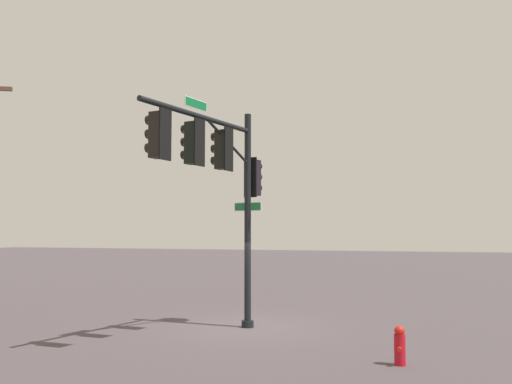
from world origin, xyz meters
TOP-DOWN VIEW (x-y plane):
  - ground_plane at (0.00, 0.00)m, footprint 120.00×120.00m
  - signal_pole_assembly at (1.45, -0.39)m, footprint 5.30×1.80m
  - fire_hydrant at (3.34, 4.45)m, footprint 0.33×0.24m

SIDE VIEW (x-z plane):
  - ground_plane at x=0.00m, z-range 0.00..0.00m
  - fire_hydrant at x=3.34m, z-range 0.00..0.83m
  - signal_pole_assembly at x=1.45m, z-range 1.37..7.76m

